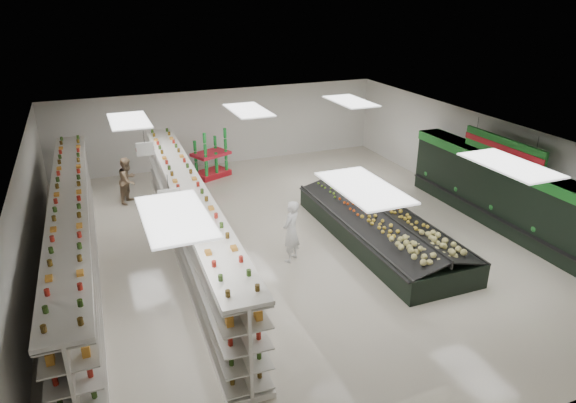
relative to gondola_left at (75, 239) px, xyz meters
name	(u,v)px	position (x,y,z in m)	size (l,w,h in m)	color
floor	(292,240)	(5.99, -0.44, -0.99)	(16.00, 16.00, 0.00)	beige
ceiling	(292,138)	(5.99, -0.44, 2.21)	(14.00, 16.00, 0.02)	white
wall_back	(220,127)	(5.99, 7.56, 0.61)	(14.00, 0.02, 3.20)	silver
wall_front	(485,365)	(5.99, -8.44, 0.61)	(14.00, 0.02, 3.20)	silver
wall_left	(27,231)	(-1.01, -0.44, 0.61)	(0.02, 16.00, 3.20)	silver
wall_right	(483,163)	(12.99, -0.44, 0.61)	(0.02, 16.00, 3.20)	silver
produce_wall_case	(503,190)	(12.52, -1.94, 0.26)	(0.93, 8.00, 2.20)	black
aisle_sign_near	(169,197)	(2.19, -2.44, 1.77)	(0.52, 0.06, 0.75)	white
aisle_sign_far	(145,149)	(2.19, 1.56, 1.77)	(0.52, 0.06, 0.75)	white
hortifruti_banner	(503,147)	(12.24, -1.94, 1.67)	(0.12, 3.20, 0.95)	#1F7526
gondola_left	(75,239)	(0.00, 0.00, 0.00)	(1.15, 12.40, 2.15)	white
gondola_center	(190,222)	(3.01, -0.12, 0.00)	(1.33, 12.36, 2.14)	white
produce_island	(380,226)	(8.46, -1.38, -0.53)	(2.50, 6.78, 1.01)	black
soda_endcap	(211,156)	(5.16, 6.07, -0.12)	(1.66, 1.43, 1.78)	#B0141E
shopper_main	(291,231)	(5.51, -1.55, -0.09)	(0.65, 0.43, 1.79)	silver
shopper_background	(128,180)	(1.79, 4.52, -0.16)	(0.80, 0.50, 1.65)	#967E5C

